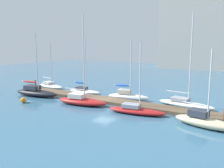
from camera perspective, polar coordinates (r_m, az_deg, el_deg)
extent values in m
plane|color=#386684|center=(30.80, -2.02, -4.19)|extent=(120.00, 120.00, 0.00)
cube|color=brown|center=(30.75, -2.02, -3.83)|extent=(29.54, 2.37, 0.41)
cylinder|color=brown|center=(41.07, -17.88, -0.13)|extent=(0.28, 0.28, 1.46)
cylinder|color=brown|center=(24.60, 25.35, -6.94)|extent=(0.28, 0.28, 1.46)
ellipsoid|color=white|center=(41.40, -14.46, -0.48)|extent=(5.82, 2.49, 0.62)
cube|color=silver|center=(41.76, -14.95, 0.29)|extent=(1.83, 1.50, 0.40)
cylinder|color=silver|center=(40.70, -14.44, 4.71)|extent=(0.13, 0.13, 6.92)
cylinder|color=silver|center=(41.91, -15.28, 1.45)|extent=(2.37, 0.36, 0.11)
ellipsoid|color=black|center=(35.41, -17.67, -2.07)|extent=(7.24, 2.93, 0.91)
cube|color=#333842|center=(35.74, -18.57, -0.78)|extent=(2.28, 1.65, 0.59)
cylinder|color=silver|center=(34.58, -17.60, 5.06)|extent=(0.14, 0.14, 7.92)
cylinder|color=silver|center=(35.90, -19.13, 0.51)|extent=(2.94, 0.53, 0.11)
ellipsoid|color=#B72D28|center=(35.90, -19.13, 0.51)|extent=(2.68, 0.73, 0.28)
ellipsoid|color=white|center=(35.92, -6.59, -1.80)|extent=(5.33, 2.19, 0.57)
cube|color=#333842|center=(36.12, -7.29, -0.99)|extent=(1.66, 1.34, 0.37)
cylinder|color=silver|center=(35.20, -6.37, 4.71)|extent=(0.13, 0.13, 7.62)
cylinder|color=silver|center=(36.15, -7.72, 0.34)|extent=(2.18, 0.31, 0.10)
ellipsoid|color=blue|center=(36.15, -7.72, 0.34)|extent=(1.99, 0.54, 0.28)
ellipsoid|color=#B21E1E|center=(29.28, -7.17, -4.16)|extent=(6.75, 3.19, 0.83)
cube|color=silver|center=(29.45, -8.29, -2.75)|extent=(2.17, 1.80, 0.54)
cylinder|color=silver|center=(28.33, -6.83, 6.49)|extent=(0.14, 0.14, 10.02)
cylinder|color=silver|center=(29.50, -8.97, -1.16)|extent=(2.71, 0.56, 0.11)
ellipsoid|color=white|center=(31.52, 3.98, -3.11)|extent=(5.80, 2.75, 0.84)
cube|color=silver|center=(31.52, 3.02, -1.81)|extent=(1.88, 1.42, 0.55)
cylinder|color=silver|center=(30.82, 4.57, 4.07)|extent=(0.13, 0.13, 7.09)
cylinder|color=silver|center=(31.47, 2.45, -0.35)|extent=(2.31, 0.64, 0.11)
ellipsoid|color=blue|center=(31.47, 2.45, -0.35)|extent=(2.14, 0.83, 0.28)
ellipsoid|color=#B21E1E|center=(25.47, 5.94, -6.46)|extent=(6.38, 2.76, 0.64)
cube|color=#9EA3AD|center=(25.51, 4.62, -5.19)|extent=(2.03, 1.49, 0.41)
cylinder|color=silver|center=(24.62, 6.78, 1.90)|extent=(0.14, 0.14, 6.87)
cylinder|color=silver|center=(25.42, 3.85, -3.33)|extent=(2.57, 0.57, 0.11)
ellipsoid|color=white|center=(29.40, 17.24, -4.66)|extent=(6.82, 2.44, 0.63)
cube|color=#9EA3AD|center=(29.51, 16.08, -3.51)|extent=(2.11, 1.48, 0.41)
cylinder|color=silver|center=(28.48, 18.41, 5.84)|extent=(0.14, 0.14, 10.17)
cylinder|color=silver|center=(29.48, 15.43, -1.86)|extent=(2.81, 0.35, 0.11)
ellipsoid|color=beige|center=(22.92, 21.24, -8.56)|extent=(5.61, 2.43, 0.91)
cube|color=#333842|center=(22.88, 20.07, -6.56)|extent=(1.78, 1.38, 0.59)
cylinder|color=silver|center=(22.03, 22.45, -0.03)|extent=(0.13, 0.13, 6.04)
cylinder|color=silver|center=(22.79, 19.42, -4.53)|extent=(2.27, 0.44, 0.11)
sphere|color=orange|center=(32.01, -20.49, -3.63)|extent=(0.71, 0.71, 0.71)
cube|color=#ADA89E|center=(76.80, 20.17, 11.20)|extent=(21.71, 10.94, 20.52)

